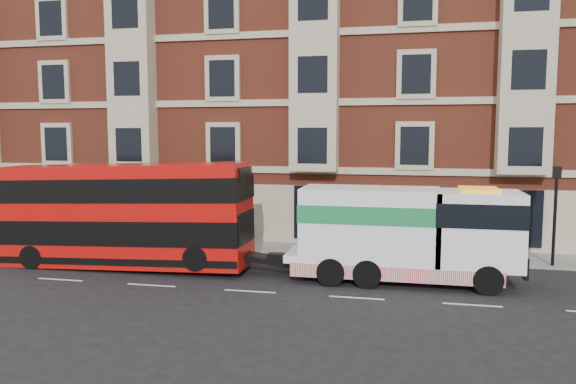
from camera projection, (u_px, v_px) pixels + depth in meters
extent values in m
plane|color=black|center=(250.00, 291.00, 21.09)|extent=(120.00, 120.00, 0.00)
cube|color=slate|center=(291.00, 249.00, 28.37)|extent=(90.00, 3.00, 0.15)
cube|color=brown|center=(324.00, 83.00, 34.62)|extent=(45.00, 12.00, 18.00)
cylinder|color=black|center=(169.00, 209.00, 28.15)|extent=(0.14, 0.14, 4.00)
cube|color=black|center=(168.00, 167.00, 27.93)|extent=(0.35, 0.15, 0.50)
cylinder|color=black|center=(555.00, 220.00, 24.38)|extent=(0.14, 0.14, 4.00)
cube|color=black|center=(557.00, 172.00, 24.16)|extent=(0.35, 0.15, 0.50)
cube|color=red|center=(123.00, 215.00, 24.69)|extent=(11.23, 2.51, 4.41)
cube|color=black|center=(124.00, 229.00, 24.76)|extent=(11.27, 2.57, 1.05)
cube|color=black|center=(122.00, 188.00, 24.57)|extent=(11.27, 2.57, 1.00)
cylinder|color=black|center=(32.00, 257.00, 24.58)|extent=(1.04, 0.32, 1.04)
cylinder|color=black|center=(63.00, 247.00, 26.78)|extent=(1.04, 0.32, 1.04)
cylinder|color=black|center=(196.00, 258.00, 22.95)|extent=(1.04, 0.32, 1.04)
cylinder|color=black|center=(214.00, 247.00, 25.16)|extent=(1.04, 0.32, 1.04)
cube|color=white|center=(400.00, 259.00, 22.33)|extent=(9.02, 2.31, 0.30)
cube|color=white|center=(477.00, 229.00, 21.58)|extent=(3.21, 2.51, 2.91)
cube|color=white|center=(370.00, 224.00, 22.44)|extent=(5.41, 2.51, 2.91)
cube|color=#1B7D41|center=(370.00, 212.00, 22.38)|extent=(5.46, 2.55, 0.70)
cube|color=red|center=(395.00, 267.00, 22.41)|extent=(8.02, 2.57, 0.55)
cylinder|color=black|center=(488.00, 280.00, 20.60)|extent=(1.10, 0.35, 1.10)
cylinder|color=black|center=(480.00, 266.00, 22.80)|extent=(1.10, 0.35, 1.10)
cylinder|color=black|center=(367.00, 274.00, 21.52)|extent=(1.10, 0.40, 1.10)
cylinder|color=black|center=(371.00, 261.00, 23.72)|extent=(1.10, 0.40, 1.10)
cylinder|color=black|center=(331.00, 272.00, 21.81)|extent=(1.10, 0.40, 1.10)
cylinder|color=black|center=(338.00, 259.00, 24.02)|extent=(1.10, 0.40, 1.10)
imported|color=#1A1E35|center=(186.00, 225.00, 29.74)|extent=(0.68, 0.46, 1.82)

